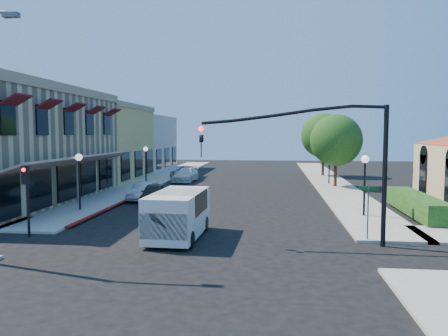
# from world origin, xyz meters

# --- Properties ---
(ground) EXTENTS (120.00, 120.00, 0.00)m
(ground) POSITION_xyz_m (0.00, 0.00, 0.00)
(ground) COLOR black
(ground) RESTS_ON ground
(sidewalk_left) EXTENTS (3.50, 50.00, 0.12)m
(sidewalk_left) POSITION_xyz_m (-8.75, 27.00, 0.06)
(sidewalk_left) COLOR gray
(sidewalk_left) RESTS_ON ground
(sidewalk_right) EXTENTS (3.50, 50.00, 0.12)m
(sidewalk_right) POSITION_xyz_m (8.75, 27.00, 0.06)
(sidewalk_right) COLOR gray
(sidewalk_right) RESTS_ON ground
(curb_red_strip) EXTENTS (0.25, 10.00, 0.06)m
(curb_red_strip) POSITION_xyz_m (-6.90, 8.00, 0.00)
(curb_red_strip) COLOR maroon
(curb_red_strip) RESTS_ON ground
(corner_brick_building) EXTENTS (11.77, 18.20, 8.10)m
(corner_brick_building) POSITION_xyz_m (-15.45, 11.00, 4.01)
(corner_brick_building) COLOR tan
(corner_brick_building) RESTS_ON ground
(yellow_stucco_building) EXTENTS (10.00, 12.00, 7.60)m
(yellow_stucco_building) POSITION_xyz_m (-15.50, 26.00, 3.80)
(yellow_stucco_building) COLOR tan
(yellow_stucco_building) RESTS_ON ground
(pink_stucco_building) EXTENTS (10.00, 12.00, 7.00)m
(pink_stucco_building) POSITION_xyz_m (-15.50, 38.00, 3.50)
(pink_stucco_building) COLOR beige
(pink_stucco_building) RESTS_ON ground
(hedge) EXTENTS (1.40, 8.00, 1.10)m
(hedge) POSITION_xyz_m (11.70, 9.00, 0.00)
(hedge) COLOR #1A3E11
(hedge) RESTS_ON ground
(street_tree_a) EXTENTS (4.56, 4.56, 6.48)m
(street_tree_a) POSITION_xyz_m (8.80, 22.00, 4.19)
(street_tree_a) COLOR black
(street_tree_a) RESTS_ON ground
(street_tree_b) EXTENTS (4.94, 4.94, 7.02)m
(street_tree_b) POSITION_xyz_m (8.80, 32.00, 4.54)
(street_tree_b) COLOR black
(street_tree_b) RESTS_ON ground
(signal_mast_arm) EXTENTS (8.01, 0.39, 6.00)m
(signal_mast_arm) POSITION_xyz_m (5.86, 1.50, 4.09)
(signal_mast_arm) COLOR black
(signal_mast_arm) RESTS_ON ground
(secondary_signal) EXTENTS (0.28, 0.42, 3.32)m
(secondary_signal) POSITION_xyz_m (-8.00, 1.41, 2.32)
(secondary_signal) COLOR black
(secondary_signal) RESTS_ON ground
(street_name_sign) EXTENTS (0.80, 0.06, 2.50)m
(street_name_sign) POSITION_xyz_m (7.50, 2.20, 1.70)
(street_name_sign) COLOR #595B5E
(street_name_sign) RESTS_ON ground
(lamppost_left_near) EXTENTS (0.44, 0.44, 3.57)m
(lamppost_left_near) POSITION_xyz_m (-8.50, 8.00, 2.74)
(lamppost_left_near) COLOR black
(lamppost_left_near) RESTS_ON ground
(lamppost_left_far) EXTENTS (0.44, 0.44, 3.57)m
(lamppost_left_far) POSITION_xyz_m (-8.50, 22.00, 2.74)
(lamppost_left_far) COLOR black
(lamppost_left_far) RESTS_ON ground
(lamppost_right_near) EXTENTS (0.44, 0.44, 3.57)m
(lamppost_right_near) POSITION_xyz_m (8.50, 8.00, 2.74)
(lamppost_right_near) COLOR black
(lamppost_right_near) RESTS_ON ground
(lamppost_right_far) EXTENTS (0.44, 0.44, 3.57)m
(lamppost_right_far) POSITION_xyz_m (8.50, 24.00, 2.74)
(lamppost_right_far) COLOR black
(lamppost_right_far) RESTS_ON ground
(white_van) EXTENTS (2.25, 4.86, 2.12)m
(white_van) POSITION_xyz_m (-1.00, 1.95, 1.23)
(white_van) COLOR silver
(white_van) RESTS_ON ground
(parked_car_a) EXTENTS (2.04, 4.02, 1.31)m
(parked_car_a) POSITION_xyz_m (-4.97, 12.00, 0.66)
(parked_car_a) COLOR black
(parked_car_a) RESTS_ON ground
(parked_car_b) EXTENTS (1.51, 3.93, 1.28)m
(parked_car_b) POSITION_xyz_m (-5.95, 13.00, 0.64)
(parked_car_b) COLOR #B5B8BB
(parked_car_b) RESTS_ON ground
(parked_car_c) EXTENTS (2.16, 4.72, 1.34)m
(parked_car_c) POSITION_xyz_m (-5.33, 25.00, 0.67)
(parked_car_c) COLOR white
(parked_car_c) RESTS_ON ground
(parked_car_d) EXTENTS (2.52, 4.81, 1.29)m
(parked_car_d) POSITION_xyz_m (-6.20, 28.47, 0.65)
(parked_car_d) COLOR gray
(parked_car_d) RESTS_ON ground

